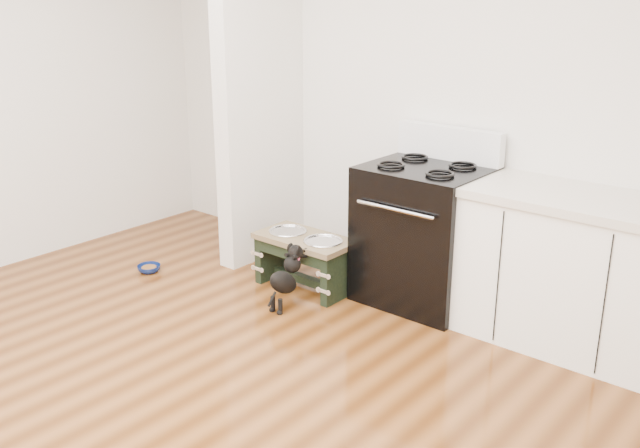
% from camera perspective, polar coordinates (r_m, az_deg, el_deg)
% --- Properties ---
extents(ground, '(5.00, 5.00, 0.00)m').
position_cam_1_polar(ground, '(3.67, -14.58, -15.53)').
color(ground, '#4D270D').
rests_on(ground, ground).
extents(room_shell, '(5.00, 5.00, 5.00)m').
position_cam_1_polar(room_shell, '(3.09, -17.03, 10.27)').
color(room_shell, silver).
rests_on(room_shell, ground).
extents(partition_wall, '(0.15, 0.80, 2.70)m').
position_cam_1_polar(partition_wall, '(5.36, -4.87, 11.29)').
color(partition_wall, silver).
rests_on(partition_wall, ground).
extents(oven_range, '(0.76, 0.69, 1.14)m').
position_cam_1_polar(oven_range, '(4.74, 8.30, -0.65)').
color(oven_range, black).
rests_on(oven_range, ground).
extents(cabinet_run, '(1.24, 0.64, 0.91)m').
position_cam_1_polar(cabinet_run, '(4.37, 19.38, -3.58)').
color(cabinet_run, white).
rests_on(cabinet_run, ground).
extents(dog_feeder, '(0.69, 0.37, 0.39)m').
position_cam_1_polar(dog_feeder, '(4.94, -1.24, -2.23)').
color(dog_feeder, black).
rests_on(dog_feeder, ground).
extents(puppy, '(0.12, 0.36, 0.42)m').
position_cam_1_polar(puppy, '(4.66, -2.67, -4.09)').
color(puppy, black).
rests_on(puppy, ground).
extents(floor_bowl, '(0.21, 0.21, 0.05)m').
position_cam_1_polar(floor_bowl, '(5.44, -13.52, -3.49)').
color(floor_bowl, '#0B1A50').
rests_on(floor_bowl, ground).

